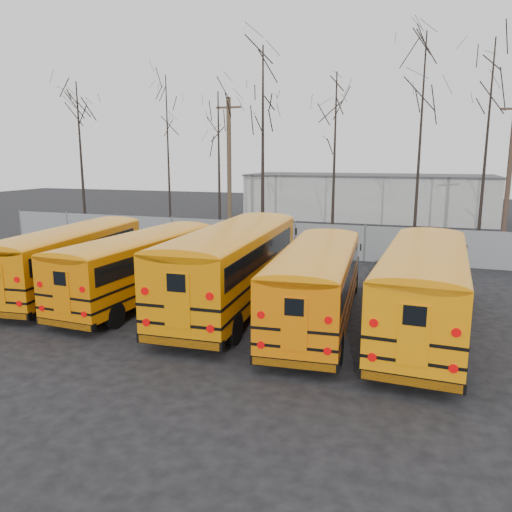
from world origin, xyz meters
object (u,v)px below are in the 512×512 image
(bus_b, at_px, (142,261))
(bus_e, at_px, (424,282))
(bus_d, at_px, (317,278))
(bus_a, at_px, (72,254))
(bus_c, at_px, (234,259))
(utility_pole_left, at_px, (229,170))
(utility_pole_right, at_px, (509,177))

(bus_b, xyz_separation_m, bus_e, (10.80, -0.50, 0.13))
(bus_d, xyz_separation_m, bus_e, (3.50, 0.15, 0.10))
(bus_a, relative_size, bus_d, 1.01)
(bus_c, distance_m, utility_pole_left, 15.02)
(bus_b, bearing_deg, bus_a, -179.79)
(bus_d, bearing_deg, utility_pole_left, 117.38)
(bus_c, distance_m, utility_pole_right, 18.34)
(utility_pole_left, relative_size, utility_pole_right, 1.06)
(bus_b, height_order, bus_e, bus_e)
(bus_a, distance_m, bus_b, 3.51)
(bus_c, relative_size, utility_pole_left, 1.24)
(bus_d, height_order, utility_pole_right, utility_pole_right)
(bus_a, bearing_deg, utility_pole_left, 76.73)
(bus_e, relative_size, utility_pole_left, 1.15)
(bus_e, bearing_deg, bus_c, 175.88)
(bus_e, relative_size, utility_pole_right, 1.23)
(bus_d, distance_m, utility_pole_left, 17.43)
(bus_a, height_order, bus_b, bus_a)
(bus_b, xyz_separation_m, bus_c, (3.89, 0.31, 0.27))
(bus_c, bearing_deg, utility_pole_right, 49.10)
(bus_c, height_order, bus_e, bus_c)
(bus_a, xyz_separation_m, utility_pole_left, (1.83, 13.76, 3.20))
(bus_d, distance_m, utility_pole_right, 17.34)
(bus_a, xyz_separation_m, utility_pole_right, (18.65, 14.35, 2.91))
(bus_c, xyz_separation_m, bus_e, (6.92, -0.81, -0.14))
(bus_e, height_order, utility_pole_left, utility_pole_left)
(bus_d, relative_size, utility_pole_left, 1.09)
(bus_d, height_order, utility_pole_left, utility_pole_left)
(utility_pole_left, xyz_separation_m, utility_pole_right, (16.81, 0.59, -0.28))
(bus_e, xyz_separation_m, utility_pole_left, (-12.48, 14.45, 3.10))
(bus_b, relative_size, utility_pole_right, 1.14)
(bus_a, relative_size, utility_pole_left, 1.10)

